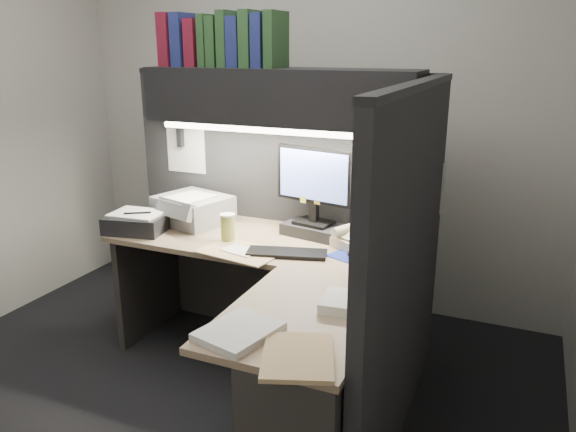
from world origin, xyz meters
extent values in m
plane|color=black|center=(0.00, 0.00, 0.00)|extent=(3.50, 3.50, 0.00)
cube|color=#BBB9B2|center=(0.00, 1.50, 1.35)|extent=(3.50, 0.04, 2.70)
cube|color=black|center=(0.03, 0.93, 0.80)|extent=(1.90, 0.06, 1.60)
cube|color=black|center=(0.98, 0.18, 0.80)|extent=(0.06, 1.50, 1.60)
cube|color=#977A60|center=(0.10, 0.56, 0.71)|extent=(1.70, 0.68, 0.03)
cube|color=#977A60|center=(0.65, -0.21, 0.71)|extent=(0.60, 0.85, 0.03)
cube|color=#2B2826|center=(0.10, 0.86, 0.35)|extent=(1.61, 0.02, 0.70)
cube|color=#2B2826|center=(-0.70, 0.56, 0.35)|extent=(0.04, 0.61, 0.70)
cube|color=black|center=(0.12, 0.75, 1.50)|extent=(1.55, 0.34, 0.30)
cylinder|color=white|center=(0.12, 0.61, 1.33)|extent=(1.32, 0.04, 0.04)
cube|color=black|center=(0.34, 0.73, 0.76)|extent=(0.37, 0.27, 0.07)
cube|color=black|center=(0.34, 0.73, 0.87)|extent=(0.05, 0.05, 0.11)
cube|color=black|center=(0.34, 0.73, 1.08)|extent=(0.47, 0.12, 0.31)
cube|color=#6F88F4|center=(0.34, 0.71, 1.08)|extent=(0.42, 0.08, 0.27)
cube|color=black|center=(0.33, 0.38, 0.74)|extent=(0.43, 0.24, 0.02)
cube|color=navy|center=(0.66, 0.50, 0.73)|extent=(0.28, 0.27, 0.00)
ellipsoid|color=black|center=(0.66, 0.49, 0.75)|extent=(0.10, 0.12, 0.04)
cube|color=#B3A98A|center=(0.64, 0.64, 0.77)|extent=(0.29, 0.30, 0.09)
cylinder|color=gold|center=(-0.06, 0.45, 0.80)|extent=(0.10, 0.10, 0.14)
cube|color=gray|center=(-0.42, 0.67, 0.81)|extent=(0.48, 0.44, 0.16)
cube|color=black|center=(-0.63, 0.40, 0.78)|extent=(0.38, 0.34, 0.10)
cube|color=tan|center=(0.09, 0.32, 0.73)|extent=(0.45, 0.33, 0.01)
cube|color=white|center=(0.82, -0.08, 0.75)|extent=(0.25, 0.22, 0.04)
cube|color=white|center=(0.50, -0.46, 0.74)|extent=(0.29, 0.34, 0.03)
cube|color=tan|center=(0.77, -0.53, 0.74)|extent=(0.34, 0.38, 0.02)
cube|color=maroon|center=(-0.55, 0.75, 1.80)|extent=(0.07, 0.22, 0.30)
cube|color=navy|center=(-0.47, 0.76, 1.80)|extent=(0.07, 0.22, 0.29)
cube|color=maroon|center=(-0.39, 0.77, 1.78)|extent=(0.07, 0.22, 0.26)
cube|color=#214221|center=(-0.31, 0.77, 1.79)|extent=(0.05, 0.22, 0.28)
cube|color=#214221|center=(-0.25, 0.77, 1.79)|extent=(0.06, 0.22, 0.27)
cube|color=#214221|center=(-0.18, 0.76, 1.80)|extent=(0.06, 0.22, 0.30)
cube|color=navy|center=(-0.12, 0.76, 1.78)|extent=(0.08, 0.22, 0.27)
cube|color=#214221|center=(-0.04, 0.74, 1.80)|extent=(0.07, 0.22, 0.30)
cube|color=navy|center=(0.04, 0.75, 1.79)|extent=(0.07, 0.22, 0.28)
cube|color=#214221|center=(0.11, 0.75, 1.80)|extent=(0.06, 0.22, 0.29)
cube|color=white|center=(0.70, 0.90, 1.05)|extent=(0.21, 0.00, 0.28)
cube|color=white|center=(0.92, 0.90, 1.03)|extent=(0.21, 0.00, 0.28)
cube|color=white|center=(-0.60, 0.90, 1.15)|extent=(0.28, 0.00, 0.34)
cube|color=black|center=(0.95, 0.04, 1.02)|extent=(0.00, 0.18, 0.22)
cube|color=white|center=(0.95, -0.31, 0.95)|extent=(0.00, 0.21, 0.28)
camera|label=1|loc=(1.42, -2.11, 1.77)|focal=35.00mm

